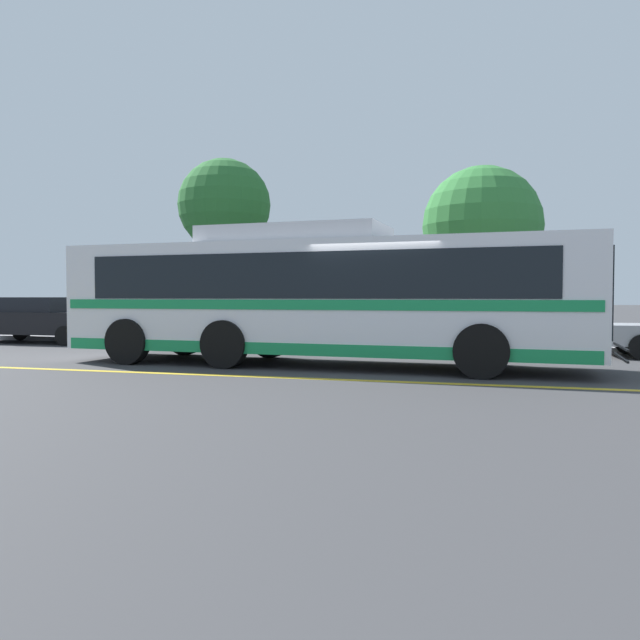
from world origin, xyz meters
name	(u,v)px	position (x,y,z in m)	size (l,w,h in m)	color
ground_plane	(382,368)	(0.00, 0.00, 0.00)	(220.00, 220.00, 0.00)	#38383A
lane_strip_0	(288,378)	(-1.40, -1.94, 0.00)	(0.20, 31.20, 0.01)	gold
curb_strip	(364,345)	(-1.40, 5.13, 0.07)	(39.20, 0.36, 0.15)	#99999E
transit_bus	(319,295)	(-1.42, 0.26, 1.51)	(11.62, 3.17, 2.99)	silver
parked_car_0	(41,320)	(-11.77, 4.20, 0.74)	(4.79, 1.82, 1.46)	black
parked_car_1	(217,321)	(-5.58, 4.10, 0.76)	(4.43, 1.96, 1.50)	#335B33
parked_car_2	(452,325)	(1.16, 4.29, 0.72)	(4.59, 2.04, 1.42)	olive
tree_0	(224,206)	(-6.93, 7.69, 4.67)	(3.24, 3.24, 6.32)	#513823
tree_1	(482,226)	(1.83, 9.47, 3.90)	(4.07, 4.07, 5.94)	#513823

